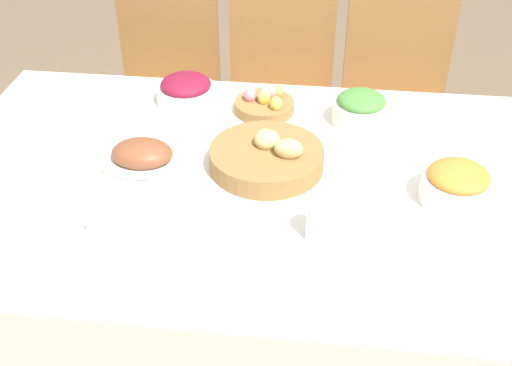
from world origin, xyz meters
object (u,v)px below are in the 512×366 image
beet_salad_bowl (186,90)px  bread_basket (267,156)px  dinner_plate (206,270)px  drinking_cup (321,221)px  carrot_bowl (457,185)px  butter_dish (118,218)px  chair_far_right (398,94)px  green_salad_bowl (361,108)px  chair_far_left (163,81)px  chair_far_center (281,88)px  spoon (284,277)px  knife (270,276)px  ham_platter (142,155)px  fork (142,265)px  egg_basket (265,103)px

beet_salad_bowl → bread_basket: bearing=-49.1°
dinner_plate → drinking_cup: bearing=31.0°
beet_salad_bowl → carrot_bowl: bearing=-29.1°
carrot_bowl → butter_dish: bearing=-166.9°
chair_far_right → beet_salad_bowl: chair_far_right is taller
green_salad_bowl → drinking_cup: green_salad_bowl is taller
chair_far_left → drinking_cup: (0.67, -1.12, 0.23)m
chair_far_right → chair_far_center: (-0.46, 0.00, 0.00)m
dinner_plate → butter_dish: 0.28m
beet_salad_bowl → carrot_bowl: size_ratio=1.05×
chair_far_left → spoon: 1.41m
green_salad_bowl → chair_far_center: bearing=117.2°
beet_salad_bowl → spoon: bearing=-63.8°
knife → beet_salad_bowl: bearing=117.6°
carrot_bowl → dinner_plate: bearing=-150.2°
ham_platter → fork: bearing=-75.2°
bread_basket → spoon: (0.08, -0.43, -0.03)m
green_salad_bowl → dinner_plate: green_salad_bowl is taller
knife → chair_far_left: bearing=117.3°
chair_far_right → carrot_bowl: bearing=-91.4°
chair_far_left → butter_dish: (0.18, -1.12, 0.20)m
beet_salad_bowl → butter_dish: beet_salad_bowl is taller
fork → butter_dish: size_ratio=1.39×
chair_far_right → green_salad_bowl: bearing=-112.7°
beet_salad_bowl → fork: (0.06, -0.78, -0.04)m
fork → drinking_cup: (0.39, 0.15, 0.04)m
ham_platter → spoon: ham_platter is taller
bread_basket → egg_basket: bread_basket is taller
dinner_plate → knife: dinner_plate is taller
beet_salad_bowl → drinking_cup: bearing=-54.0°
ham_platter → butter_dish: 0.27m
green_salad_bowl → butter_dish: (-0.59, -0.56, -0.03)m
egg_basket → knife: size_ratio=0.99×
beet_salad_bowl → butter_dish: size_ratio=1.40×
drinking_cup → bread_basket: bearing=119.0°
bread_basket → knife: 0.44m
bread_basket → ham_platter: 0.35m
egg_basket → fork: 0.77m
bread_basket → dinner_plate: bread_basket is taller
green_salad_bowl → fork: size_ratio=0.91×
chair_far_right → egg_basket: chair_far_right is taller
knife → butter_dish: 0.41m
fork → carrot_bowl: bearing=27.9°
beet_salad_bowl → green_salad_bowl: 0.56m
knife → green_salad_bowl: bearing=77.2°
chair_far_center → knife: (0.08, -1.27, 0.19)m
chair_far_left → dinner_plate: (0.42, -1.27, 0.19)m
bread_basket → egg_basket: 0.31m
green_salad_bowl → chair_far_left: bearing=144.0°
chair_far_center → drinking_cup: bearing=-84.9°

